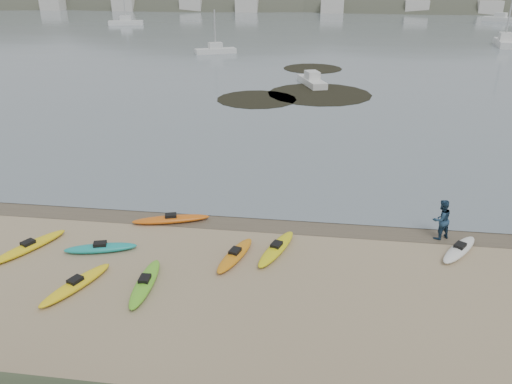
# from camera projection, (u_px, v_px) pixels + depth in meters

# --- Properties ---
(ground) EXTENTS (600.00, 600.00, 0.00)m
(ground) POSITION_uv_depth(u_px,v_px,m) (256.00, 219.00, 25.36)
(ground) COLOR tan
(ground) RESTS_ON ground
(wet_sand) EXTENTS (60.00, 60.00, 0.00)m
(wet_sand) POSITION_uv_depth(u_px,v_px,m) (255.00, 222.00, 25.08)
(wet_sand) COLOR brown
(wet_sand) RESTS_ON ground
(kayaks) EXTENTS (21.48, 8.72, 0.34)m
(kayaks) POSITION_uv_depth(u_px,v_px,m) (182.00, 253.00, 21.98)
(kayaks) COLOR teal
(kayaks) RESTS_ON ground
(person_east) EXTENTS (1.19, 1.11, 1.96)m
(person_east) POSITION_uv_depth(u_px,v_px,m) (441.00, 219.00, 23.14)
(person_east) COLOR navy
(person_east) RESTS_ON ground
(kelp_mats) EXTENTS (15.40, 25.96, 0.04)m
(kelp_mats) POSITION_uv_depth(u_px,v_px,m) (302.00, 88.00, 54.26)
(kelp_mats) COLOR black
(kelp_mats) RESTS_ON water
(moored_boats) EXTENTS (100.62, 93.59, 1.20)m
(moored_boats) POSITION_uv_depth(u_px,v_px,m) (360.00, 32.00, 101.54)
(moored_boats) COLOR silver
(moored_boats) RESTS_ON ground
(far_hills) EXTENTS (550.00, 135.00, 80.00)m
(far_hills) POSITION_uv_depth(u_px,v_px,m) (417.00, 47.00, 202.78)
(far_hills) COLOR #384235
(far_hills) RESTS_ON ground
(far_town) EXTENTS (199.00, 5.00, 4.00)m
(far_town) POSITION_uv_depth(u_px,v_px,m) (338.00, 6.00, 155.32)
(far_town) COLOR beige
(far_town) RESTS_ON ground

